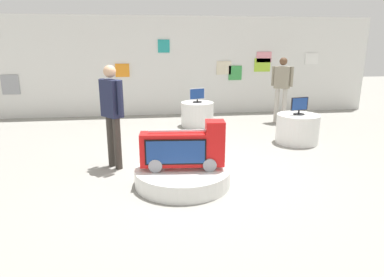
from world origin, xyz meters
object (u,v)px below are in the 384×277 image
(main_display_pedestal, at_px, (183,176))
(display_pedestal_center_rear, at_px, (297,129))
(shopper_browsing_near_truck, at_px, (282,85))
(shopper_browsing_rear, at_px, (112,109))
(tv_on_center_rear, at_px, (299,106))
(novelty_firetruck_tv, at_px, (184,149))
(display_pedestal_left_rear, at_px, (197,114))
(tv_on_left_rear, at_px, (197,95))

(main_display_pedestal, distance_m, display_pedestal_center_rear, 3.27)
(main_display_pedestal, height_order, shopper_browsing_near_truck, shopper_browsing_near_truck)
(shopper_browsing_rear, bearing_deg, shopper_browsing_near_truck, 35.29)
(display_pedestal_center_rear, distance_m, shopper_browsing_rear, 3.93)
(display_pedestal_center_rear, relative_size, tv_on_center_rear, 2.28)
(main_display_pedestal, relative_size, novelty_firetruck_tv, 1.14)
(display_pedestal_center_rear, height_order, tv_on_center_rear, tv_on_center_rear)
(tv_on_center_rear, height_order, shopper_browsing_near_truck, shopper_browsing_near_truck)
(display_pedestal_center_rear, height_order, shopper_browsing_rear, shopper_browsing_rear)
(novelty_firetruck_tv, bearing_deg, display_pedestal_left_rear, 78.34)
(main_display_pedestal, xyz_separation_m, shopper_browsing_rear, (-1.06, 0.88, 0.89))
(shopper_browsing_near_truck, bearing_deg, display_pedestal_left_rear, -177.59)
(main_display_pedestal, distance_m, shopper_browsing_near_truck, 4.93)
(display_pedestal_left_rear, bearing_deg, shopper_browsing_near_truck, 2.41)
(main_display_pedestal, bearing_deg, tv_on_center_rear, 35.25)
(display_pedestal_center_rear, bearing_deg, novelty_firetruck_tv, -144.34)
(tv_on_center_rear, bearing_deg, display_pedestal_center_rear, 78.95)
(tv_on_left_rear, bearing_deg, display_pedestal_left_rear, 70.08)
(display_pedestal_left_rear, relative_size, shopper_browsing_rear, 0.48)
(tv_on_left_rear, xyz_separation_m, display_pedestal_center_rear, (1.88, -1.79, -0.49))
(tv_on_left_rear, distance_m, shopper_browsing_rear, 3.36)
(main_display_pedestal, bearing_deg, shopper_browsing_near_truck, 51.22)
(novelty_firetruck_tv, distance_m, tv_on_left_rear, 3.78)
(novelty_firetruck_tv, bearing_deg, display_pedestal_center_rear, 35.66)
(tv_on_left_rear, distance_m, tv_on_center_rear, 2.60)
(tv_on_center_rear, bearing_deg, main_display_pedestal, -144.75)
(display_pedestal_center_rear, distance_m, tv_on_center_rear, 0.49)
(display_pedestal_left_rear, height_order, tv_on_center_rear, tv_on_center_rear)
(novelty_firetruck_tv, relative_size, tv_on_left_rear, 2.98)
(tv_on_center_rear, xyz_separation_m, shopper_browsing_near_truck, (0.37, 1.90, 0.20))
(display_pedestal_left_rear, relative_size, tv_on_center_rear, 2.12)
(shopper_browsing_rear, bearing_deg, display_pedestal_center_rear, 15.14)
(display_pedestal_left_rear, bearing_deg, display_pedestal_center_rear, -43.70)
(main_display_pedestal, bearing_deg, tv_on_left_rear, 77.98)
(tv_on_center_rear, bearing_deg, shopper_browsing_rear, -164.91)
(main_display_pedestal, relative_size, tv_on_left_rear, 3.40)
(tv_on_left_rear, xyz_separation_m, shopper_browsing_rear, (-1.85, -2.80, 0.22))
(tv_on_center_rear, xyz_separation_m, shopper_browsing_rear, (-3.73, -1.01, 0.21))
(novelty_firetruck_tv, distance_m, shopper_browsing_near_truck, 4.86)
(display_pedestal_left_rear, height_order, display_pedestal_center_rear, same)
(main_display_pedestal, relative_size, shopper_browsing_rear, 0.83)
(main_display_pedestal, height_order, tv_on_left_rear, tv_on_left_rear)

